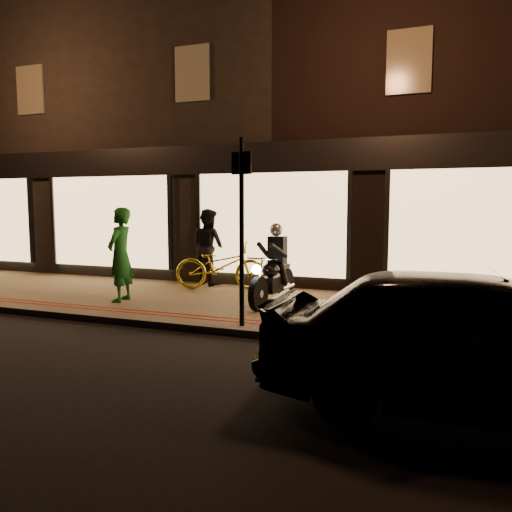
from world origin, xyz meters
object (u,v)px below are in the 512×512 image
Objects in this scene: motorcycle at (274,273)px; sign_post at (242,222)px; person_green at (120,255)px; parked_car at (478,339)px; bicycle_gold at (221,266)px.

motorcycle is 2.13m from sign_post.
person_green is at bearing -159.62° from motorcycle.
parked_car is (3.36, -2.02, -1.05)m from sign_post.
person_green is at bearing 63.50° from parked_car.
sign_post is 3.31m from person_green.
sign_post reaches higher than motorcycle.
bicycle_gold is (-1.74, 3.00, -1.12)m from sign_post.
person_green is 7.11m from parked_car.
parked_car is at bearing -148.28° from bicycle_gold.
bicycle_gold is at bearing 150.46° from motorcycle.
person_green is 0.43× the size of parked_car.
person_green is (-3.06, 1.03, -0.73)m from sign_post.
sign_post reaches higher than person_green.
sign_post is at bearing 64.35° from person_green.
motorcycle reaches higher than parked_car.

